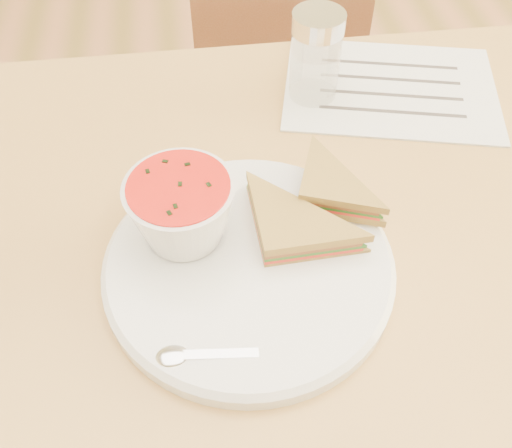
{
  "coord_description": "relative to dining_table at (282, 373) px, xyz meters",
  "views": [
    {
      "loc": [
        -0.09,
        -0.39,
        1.23
      ],
      "look_at": [
        -0.05,
        -0.03,
        0.8
      ],
      "focal_mm": 40.0,
      "sensor_mm": 36.0,
      "label": 1
    }
  ],
  "objects": [
    {
      "name": "sandwich_half_b",
      "position": [
        -0.0,
        -0.01,
        0.42
      ],
      "size": [
        0.12,
        0.12,
        0.03
      ],
      "primitive_type": null,
      "rotation": [
        0.0,
        0.0,
        -0.35
      ],
      "color": "olive",
      "rests_on": "plate"
    },
    {
      "name": "plate",
      "position": [
        -0.06,
        -0.05,
        0.38
      ],
      "size": [
        0.38,
        0.38,
        0.02
      ],
      "primitive_type": null,
      "rotation": [
        0.0,
        0.0,
        0.37
      ],
      "color": "silver",
      "rests_on": "dining_table"
    },
    {
      "name": "chair_far",
      "position": [
        0.06,
        0.53,
        0.05
      ],
      "size": [
        0.45,
        0.45,
        0.85
      ],
      "primitive_type": null,
      "rotation": [
        0.0,
        0.0,
        2.91
      ],
      "color": "brown",
      "rests_on": "floor"
    },
    {
      "name": "spoon",
      "position": [
        -0.09,
        -0.15,
        0.4
      ],
      "size": [
        0.16,
        0.04,
        0.01
      ],
      "primitive_type": null,
      "rotation": [
        0.0,
        0.0,
        -0.08
      ],
      "color": "silver",
      "rests_on": "plate"
    },
    {
      "name": "dining_table",
      "position": [
        0.0,
        0.0,
        0.0
      ],
      "size": [
        1.0,
        0.7,
        0.75
      ],
      "primitive_type": null,
      "color": "olive",
      "rests_on": "floor"
    },
    {
      "name": "soup_bowl",
      "position": [
        -0.12,
        -0.01,
        0.43
      ],
      "size": [
        0.14,
        0.14,
        0.07
      ],
      "primitive_type": null,
      "rotation": [
        0.0,
        0.0,
        -0.37
      ],
      "color": "silver",
      "rests_on": "plate"
    },
    {
      "name": "paper_menu",
      "position": [
        0.17,
        0.22,
        0.38
      ],
      "size": [
        0.33,
        0.27,
        0.0
      ],
      "primitive_type": null,
      "rotation": [
        0.0,
        0.0,
        -0.24
      ],
      "color": "white",
      "rests_on": "dining_table"
    },
    {
      "name": "condiment_shaker",
      "position": [
        0.06,
        0.22,
        0.43
      ],
      "size": [
        0.08,
        0.08,
        0.12
      ],
      "primitive_type": null,
      "rotation": [
        0.0,
        0.0,
        0.27
      ],
      "color": "silver",
      "rests_on": "dining_table"
    },
    {
      "name": "sandwich_half_a",
      "position": [
        -0.04,
        -0.07,
        0.41
      ],
      "size": [
        0.11,
        0.11,
        0.03
      ],
      "primitive_type": null,
      "rotation": [
        0.0,
        0.0,
        0.04
      ],
      "color": "olive",
      "rests_on": "plate"
    }
  ]
}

